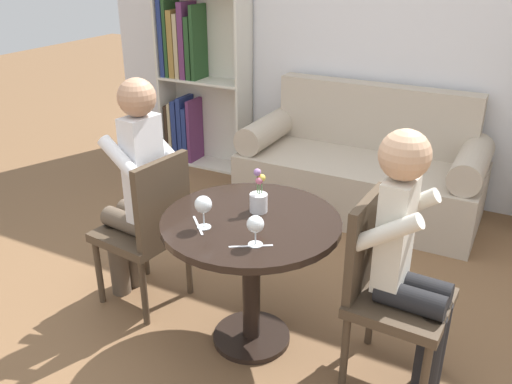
{
  "coord_description": "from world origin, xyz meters",
  "views": [
    {
      "loc": [
        1.08,
        -1.99,
        1.88
      ],
      "look_at": [
        0.0,
        0.05,
        0.83
      ],
      "focal_mm": 38.0,
      "sensor_mm": 36.0,
      "label": 1
    }
  ],
  "objects_px": {
    "wine_glass_left": "(203,206)",
    "bookshelf_left": "(194,79)",
    "wine_glass_right": "(255,225)",
    "couch": "(361,170)",
    "person_left": "(136,190)",
    "person_right": "(410,258)",
    "flower_vase": "(259,198)",
    "chair_right": "(386,285)",
    "chair_left": "(149,225)"
  },
  "relations": [
    {
      "from": "couch",
      "to": "person_right",
      "type": "distance_m",
      "value": 1.89
    },
    {
      "from": "chair_right",
      "to": "person_right",
      "type": "height_order",
      "value": "person_right"
    },
    {
      "from": "chair_right",
      "to": "wine_glass_left",
      "type": "bearing_deg",
      "value": 109.66
    },
    {
      "from": "chair_left",
      "to": "person_right",
      "type": "height_order",
      "value": "person_right"
    },
    {
      "from": "bookshelf_left",
      "to": "wine_glass_right",
      "type": "distance_m",
      "value": 2.88
    },
    {
      "from": "chair_left",
      "to": "wine_glass_left",
      "type": "height_order",
      "value": "chair_left"
    },
    {
      "from": "person_right",
      "to": "wine_glass_right",
      "type": "distance_m",
      "value": 0.67
    },
    {
      "from": "chair_right",
      "to": "wine_glass_right",
      "type": "height_order",
      "value": "chair_right"
    },
    {
      "from": "chair_left",
      "to": "chair_right",
      "type": "distance_m",
      "value": 1.29
    },
    {
      "from": "chair_left",
      "to": "wine_glass_right",
      "type": "relative_size",
      "value": 6.51
    },
    {
      "from": "flower_vase",
      "to": "chair_right",
      "type": "bearing_deg",
      "value": -1.52
    },
    {
      "from": "person_left",
      "to": "wine_glass_left",
      "type": "relative_size",
      "value": 8.27
    },
    {
      "from": "chair_right",
      "to": "wine_glass_left",
      "type": "xyz_separation_m",
      "value": [
        -0.8,
        -0.25,
        0.32
      ]
    },
    {
      "from": "person_left",
      "to": "person_right",
      "type": "relative_size",
      "value": 1.06
    },
    {
      "from": "person_left",
      "to": "person_right",
      "type": "xyz_separation_m",
      "value": [
        1.47,
        0.02,
        -0.01
      ]
    },
    {
      "from": "chair_right",
      "to": "person_left",
      "type": "xyz_separation_m",
      "value": [
        -1.38,
        -0.02,
        0.18
      ]
    },
    {
      "from": "bookshelf_left",
      "to": "person_right",
      "type": "xyz_separation_m",
      "value": [
        2.41,
        -1.97,
        -0.12
      ]
    },
    {
      "from": "wine_glass_right",
      "to": "flower_vase",
      "type": "relative_size",
      "value": 0.64
    },
    {
      "from": "wine_glass_left",
      "to": "wine_glass_right",
      "type": "xyz_separation_m",
      "value": [
        0.28,
        -0.03,
        -0.02
      ]
    },
    {
      "from": "chair_right",
      "to": "wine_glass_right",
      "type": "relative_size",
      "value": 6.51
    },
    {
      "from": "flower_vase",
      "to": "wine_glass_left",
      "type": "bearing_deg",
      "value": -118.44
    },
    {
      "from": "bookshelf_left",
      "to": "person_left",
      "type": "relative_size",
      "value": 1.22
    },
    {
      "from": "couch",
      "to": "wine_glass_left",
      "type": "xyz_separation_m",
      "value": [
        -0.15,
        -1.95,
        0.51
      ]
    },
    {
      "from": "couch",
      "to": "chair_left",
      "type": "height_order",
      "value": "couch"
    },
    {
      "from": "person_left",
      "to": "couch",
      "type": "bearing_deg",
      "value": 163.92
    },
    {
      "from": "chair_left",
      "to": "flower_vase",
      "type": "bearing_deg",
      "value": 102.12
    },
    {
      "from": "person_right",
      "to": "wine_glass_left",
      "type": "distance_m",
      "value": 0.93
    },
    {
      "from": "wine_glass_left",
      "to": "bookshelf_left",
      "type": "bearing_deg",
      "value": 124.6
    },
    {
      "from": "chair_left",
      "to": "person_left",
      "type": "height_order",
      "value": "person_left"
    },
    {
      "from": "person_left",
      "to": "flower_vase",
      "type": "height_order",
      "value": "person_left"
    },
    {
      "from": "couch",
      "to": "chair_left",
      "type": "relative_size",
      "value": 1.97
    },
    {
      "from": "couch",
      "to": "bookshelf_left",
      "type": "bearing_deg",
      "value": 171.06
    },
    {
      "from": "couch",
      "to": "chair_right",
      "type": "height_order",
      "value": "couch"
    },
    {
      "from": "wine_glass_left",
      "to": "wine_glass_right",
      "type": "height_order",
      "value": "wine_glass_left"
    },
    {
      "from": "chair_left",
      "to": "person_right",
      "type": "relative_size",
      "value": 0.74
    },
    {
      "from": "chair_right",
      "to": "wine_glass_right",
      "type": "xyz_separation_m",
      "value": [
        -0.52,
        -0.28,
        0.31
      ]
    },
    {
      "from": "bookshelf_left",
      "to": "chair_left",
      "type": "distance_m",
      "value": 2.27
    },
    {
      "from": "couch",
      "to": "chair_right",
      "type": "xyz_separation_m",
      "value": [
        0.65,
        -1.7,
        0.18
      ]
    },
    {
      "from": "couch",
      "to": "flower_vase",
      "type": "distance_m",
      "value": 1.75
    },
    {
      "from": "chair_right",
      "to": "wine_glass_right",
      "type": "distance_m",
      "value": 0.66
    },
    {
      "from": "chair_left",
      "to": "wine_glass_right",
      "type": "bearing_deg",
      "value": 79.99
    },
    {
      "from": "wine_glass_right",
      "to": "person_left",
      "type": "bearing_deg",
      "value": 163.55
    },
    {
      "from": "chair_left",
      "to": "chair_right",
      "type": "xyz_separation_m",
      "value": [
        1.29,
        0.04,
        0.0
      ]
    },
    {
      "from": "bookshelf_left",
      "to": "chair_right",
      "type": "relative_size",
      "value": 1.76
    },
    {
      "from": "bookshelf_left",
      "to": "person_left",
      "type": "xyz_separation_m",
      "value": [
        0.94,
        -1.99,
        -0.1
      ]
    },
    {
      "from": "chair_left",
      "to": "wine_glass_left",
      "type": "bearing_deg",
      "value": 74.34
    },
    {
      "from": "bookshelf_left",
      "to": "flower_vase",
      "type": "relative_size",
      "value": 7.31
    },
    {
      "from": "chair_right",
      "to": "flower_vase",
      "type": "xyz_separation_m",
      "value": [
        -0.65,
        0.02,
        0.28
      ]
    },
    {
      "from": "couch",
      "to": "chair_right",
      "type": "distance_m",
      "value": 1.83
    },
    {
      "from": "couch",
      "to": "person_left",
      "type": "bearing_deg",
      "value": -113.04
    }
  ]
}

